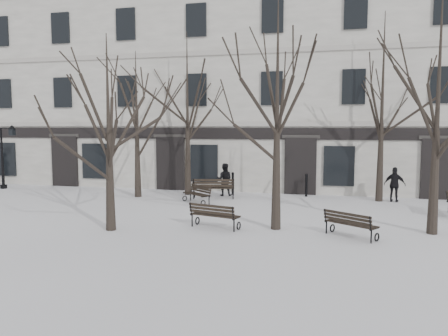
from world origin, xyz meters
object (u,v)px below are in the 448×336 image
(tree_2, at_px, (277,84))
(tree_3, at_px, (439,78))
(bench_2, at_px, (350,223))
(lamp_post, at_px, (6,152))
(bench_1, at_px, (214,215))
(tree_1, at_px, (108,109))
(bench_3, at_px, (198,193))
(bench_4, at_px, (214,188))

(tree_2, xyz_separation_m, tree_3, (5.02, 0.51, 0.13))
(bench_2, bearing_deg, tree_2, 19.99)
(lamp_post, bearing_deg, bench_1, -25.59)
(tree_1, bearing_deg, lamp_post, 143.84)
(tree_1, relative_size, bench_2, 3.83)
(tree_1, relative_size, lamp_post, 1.84)
(tree_3, bearing_deg, bench_3, 157.62)
(tree_2, bearing_deg, tree_1, -165.24)
(tree_1, xyz_separation_m, tree_3, (10.41, 1.93, 0.94))
(tree_2, xyz_separation_m, bench_3, (-4.06, 4.25, -4.43))
(tree_3, height_order, bench_2, tree_3)
(tree_3, bearing_deg, bench_1, -172.57)
(bench_4, bearing_deg, bench_1, 92.43)
(tree_1, bearing_deg, tree_2, 14.76)
(bench_1, height_order, bench_4, bench_4)
(bench_3, bearing_deg, bench_4, 111.20)
(tree_2, distance_m, bench_1, 4.87)
(tree_2, height_order, bench_2, tree_2)
(tree_1, xyz_separation_m, bench_2, (7.78, 0.79, -3.59))
(bench_2, height_order, lamp_post, lamp_post)
(tree_2, height_order, bench_1, tree_2)
(tree_1, height_order, bench_4, tree_1)
(bench_1, bearing_deg, tree_1, 32.13)
(bench_1, bearing_deg, bench_2, -167.50)
(bench_2, height_order, bench_4, bench_4)
(tree_1, height_order, bench_2, tree_1)
(tree_1, distance_m, bench_2, 8.61)
(tree_2, xyz_separation_m, lamp_post, (-15.74, 6.14, -2.82))
(tree_3, height_order, bench_1, tree_3)
(tree_1, distance_m, tree_3, 10.63)
(tree_1, relative_size, tree_3, 0.81)
(bench_3, bearing_deg, lamp_post, -149.56)
(tree_2, relative_size, tree_3, 0.97)
(tree_2, height_order, bench_4, tree_2)
(tree_2, bearing_deg, bench_4, 123.44)
(bench_4, bearing_deg, bench_3, 59.09)
(bench_1, relative_size, bench_4, 0.88)
(bench_1, distance_m, lamp_post, 15.24)
(bench_3, height_order, bench_4, bench_4)
(tree_2, height_order, bench_3, tree_2)
(bench_1, xyz_separation_m, bench_3, (-2.00, 4.66, -0.04))
(bench_3, distance_m, bench_4, 1.33)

